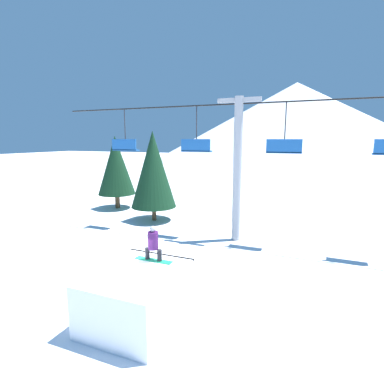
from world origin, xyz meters
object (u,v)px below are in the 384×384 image
snowboarder (153,244)px  distant_skier (154,210)px  pine_tree_near (153,169)px  snow_ramp (138,296)px

snowboarder → distant_skier: (-5.83, 10.32, -1.64)m
pine_tree_near → distant_skier: pine_tree_near is taller
snow_ramp → snowboarder: snowboarder is taller
snow_ramp → pine_tree_near: pine_tree_near is taller
snow_ramp → distant_skier: size_ratio=2.64×
snowboarder → pine_tree_near: (-5.65, 10.01, 1.41)m
snow_ramp → distant_skier: (-5.76, 11.26, -0.18)m
pine_tree_near → distant_skier: size_ratio=5.22×
snow_ramp → snowboarder: 1.74m
pine_tree_near → snow_ramp: bearing=-63.0°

